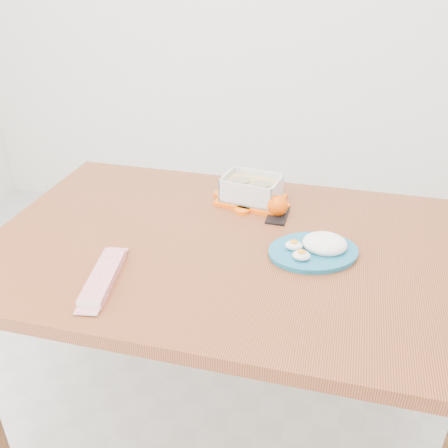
% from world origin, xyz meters
% --- Properties ---
extents(dining_table, '(1.41, 0.98, 0.75)m').
position_xyz_m(dining_table, '(0.07, 0.16, 0.67)').
color(dining_table, brown).
rests_on(dining_table, ground).
extents(food_container, '(0.24, 0.20, 0.09)m').
position_xyz_m(food_container, '(0.11, 0.44, 0.79)').
color(food_container, '#FF5D07').
rests_on(food_container, dining_table).
extents(orange_fruit, '(0.07, 0.07, 0.07)m').
position_xyz_m(orange_fruit, '(0.21, 0.36, 0.78)').
color(orange_fruit, '#FF6705').
rests_on(orange_fruit, dining_table).
extents(rice_plate, '(0.32, 0.32, 0.07)m').
position_xyz_m(rice_plate, '(0.34, 0.15, 0.77)').
color(rice_plate, '#176280').
rests_on(rice_plate, dining_table).
extents(candy_bar, '(0.09, 0.25, 0.02)m').
position_xyz_m(candy_bar, '(-0.19, -0.09, 0.76)').
color(candy_bar, red).
rests_on(candy_bar, dining_table).
extents(smartphone, '(0.07, 0.13, 0.01)m').
position_xyz_m(smartphone, '(0.21, 0.35, 0.75)').
color(smartphone, black).
rests_on(smartphone, dining_table).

